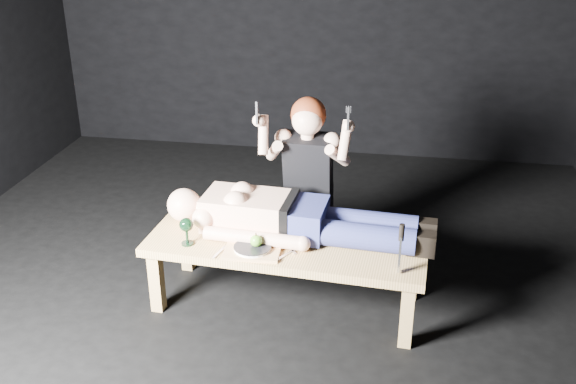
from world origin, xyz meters
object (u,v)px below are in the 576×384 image
Objects in this scene: kneeling_woman at (310,179)px; carving_knife at (400,249)px; serving_tray at (252,251)px; goblet at (187,231)px; lying_man at (299,214)px; table at (287,272)px.

carving_knife is at bearing -51.04° from kneeling_woman.
goblet reaches higher than serving_tray.
carving_knife is (0.61, -0.36, 0.01)m from lying_man.
lying_man is at bearing 20.84° from goblet.
carving_knife reaches higher than goblet.
table is 0.95× the size of lying_man.
goblet is at bearing 178.55° from carving_knife.
lying_man is 0.71m from carving_knife.
serving_tray is 1.08× the size of carving_knife.
table is at bearing 14.14° from goblet.
lying_man is at bearing -88.81° from kneeling_woman.
lying_man is at bearing 62.04° from table.
goblet is at bearing -131.43° from kneeling_woman.
goblet is 0.57× the size of carving_knife.
serving_tray is 0.41m from goblet.
goblet is (-0.40, 0.03, 0.08)m from serving_tray.
carving_knife is at bearing -5.37° from goblet.
serving_tray is at bearing -3.94° from goblet.
lying_man is (0.06, 0.10, 0.36)m from table.
serving_tray is at bearing 177.87° from carving_knife.
serving_tray is 1.89× the size of goblet.
serving_tray is (-0.23, -0.27, -0.13)m from lying_man.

